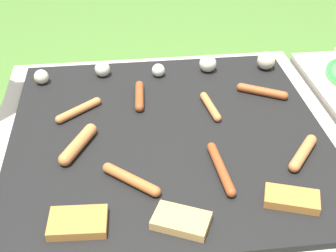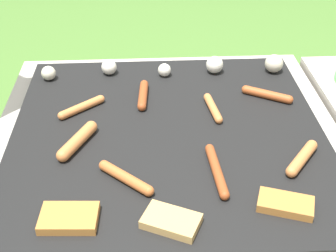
% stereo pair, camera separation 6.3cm
% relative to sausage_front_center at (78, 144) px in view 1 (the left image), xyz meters
% --- Properties ---
extents(ground_plane, '(14.00, 14.00, 0.00)m').
position_rel_sausage_front_center_xyz_m(ground_plane, '(0.23, 0.05, -0.41)').
color(ground_plane, '#47702D').
extents(grill, '(0.95, 0.95, 0.40)m').
position_rel_sausage_front_center_xyz_m(grill, '(0.23, 0.05, -0.22)').
color(grill, '#B2AA9E').
rests_on(grill, ground_plane).
extents(sausage_mid_right, '(0.13, 0.12, 0.03)m').
position_rel_sausage_front_center_xyz_m(sausage_mid_right, '(0.12, -0.15, -0.00)').
color(sausage_mid_right, '#B7602D').
rests_on(sausage_mid_right, grill).
extents(sausage_back_right, '(0.14, 0.09, 0.02)m').
position_rel_sausage_front_center_xyz_m(sausage_back_right, '(0.54, 0.20, -0.00)').
color(sausage_back_right, '#A34C23').
rests_on(sausage_back_right, grill).
extents(sausage_front_center, '(0.09, 0.15, 0.03)m').
position_rel_sausage_front_center_xyz_m(sausage_front_center, '(0.00, 0.00, 0.00)').
color(sausage_front_center, '#C6753D').
rests_on(sausage_front_center, grill).
extents(sausage_back_left, '(0.11, 0.13, 0.03)m').
position_rel_sausage_front_center_xyz_m(sausage_back_left, '(0.55, -0.10, -0.00)').
color(sausage_back_left, '#C6753D').
rests_on(sausage_back_left, grill).
extents(sausage_front_left, '(0.03, 0.19, 0.02)m').
position_rel_sausage_front_center_xyz_m(sausage_front_left, '(0.34, -0.13, -0.00)').
color(sausage_front_left, '#93421E').
rests_on(sausage_front_left, grill).
extents(sausage_mid_left, '(0.03, 0.15, 0.03)m').
position_rel_sausage_front_center_xyz_m(sausage_mid_left, '(0.17, 0.22, -0.00)').
color(sausage_mid_left, '#93421E').
rests_on(sausage_mid_left, grill).
extents(sausage_back_center, '(0.04, 0.14, 0.02)m').
position_rel_sausage_front_center_xyz_m(sausage_back_center, '(0.37, 0.14, -0.00)').
color(sausage_back_center, '#C6753D').
rests_on(sausage_back_center, grill).
extents(sausage_front_right, '(0.12, 0.11, 0.02)m').
position_rel_sausage_front_center_xyz_m(sausage_front_right, '(-0.01, 0.17, -0.00)').
color(sausage_front_right, '#C6753D').
rests_on(sausage_front_right, grill).
extents(bread_slice_center, '(0.13, 0.10, 0.02)m').
position_rel_sausage_front_center_xyz_m(bread_slice_center, '(0.47, -0.25, -0.01)').
color(bread_slice_center, '#B27033').
rests_on(bread_slice_center, grill).
extents(bread_slice_right, '(0.12, 0.09, 0.02)m').
position_rel_sausage_front_center_xyz_m(bread_slice_right, '(0.01, -0.26, -0.01)').
color(bread_slice_right, '#B27033').
rests_on(bread_slice_right, grill).
extents(bread_slice_left, '(0.14, 0.11, 0.02)m').
position_rel_sausage_front_center_xyz_m(bread_slice_left, '(0.22, -0.28, -0.01)').
color(bread_slice_left, tan).
rests_on(bread_slice_left, grill).
extents(mushroom_row, '(0.77, 0.07, 0.06)m').
position_rel_sausage_front_center_xyz_m(mushroom_row, '(0.31, 0.37, 0.01)').
color(mushroom_row, beige).
rests_on(mushroom_row, grill).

